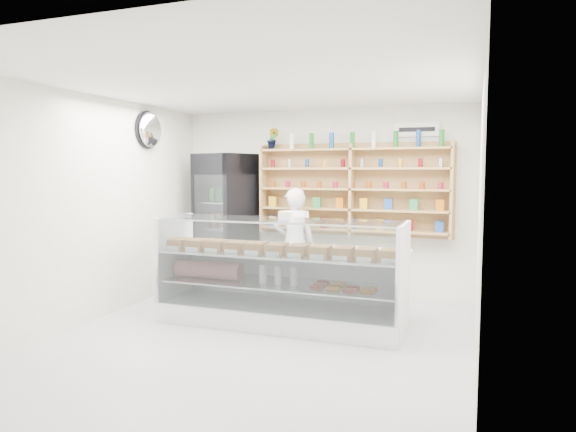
% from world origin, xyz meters
% --- Properties ---
extents(room, '(5.00, 5.00, 5.00)m').
position_xyz_m(room, '(0.00, 0.00, 1.40)').
color(room, '#A4A3A8').
rests_on(room, ground).
extents(display_counter, '(2.98, 0.89, 1.30)m').
position_xyz_m(display_counter, '(0.02, 0.65, 0.36)').
color(display_counter, white).
rests_on(display_counter, floor).
extents(shop_worker, '(0.69, 0.57, 1.62)m').
position_xyz_m(shop_worker, '(-0.25, 1.92, 0.81)').
color(shop_worker, white).
rests_on(shop_worker, floor).
extents(drinks_cooler, '(0.95, 0.94, 2.13)m').
position_xyz_m(drinks_cooler, '(-1.47, 2.14, 1.07)').
color(drinks_cooler, black).
rests_on(drinks_cooler, floor).
extents(wall_shelving, '(2.84, 0.28, 1.33)m').
position_xyz_m(wall_shelving, '(0.50, 2.34, 1.59)').
color(wall_shelving, '#A3834D').
rests_on(wall_shelving, back_wall).
extents(potted_plant, '(0.19, 0.16, 0.32)m').
position_xyz_m(potted_plant, '(-0.75, 2.34, 2.36)').
color(potted_plant, '#1E6626').
rests_on(potted_plant, wall_shelving).
extents(security_mirror, '(0.15, 0.50, 0.50)m').
position_xyz_m(security_mirror, '(-2.17, 1.20, 2.45)').
color(security_mirror, silver).
rests_on(security_mirror, left_wall).
extents(wall_sign, '(0.62, 0.03, 0.20)m').
position_xyz_m(wall_sign, '(1.40, 2.47, 2.45)').
color(wall_sign, white).
rests_on(wall_sign, back_wall).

